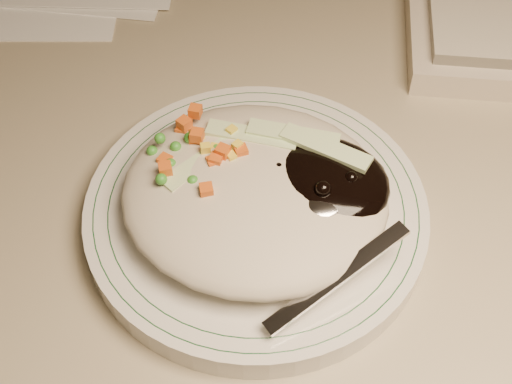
# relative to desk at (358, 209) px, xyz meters

# --- Properties ---
(desk) EXTENTS (1.40, 0.70, 0.74)m
(desk) POSITION_rel_desk_xyz_m (0.00, 0.00, 0.00)
(desk) COLOR gray
(desk) RESTS_ON ground
(plate) EXTENTS (0.26, 0.26, 0.02)m
(plate) POSITION_rel_desk_xyz_m (-0.08, -0.18, 0.21)
(plate) COLOR silver
(plate) RESTS_ON desk
(plate_rim) EXTENTS (0.24, 0.24, 0.00)m
(plate_rim) POSITION_rel_desk_xyz_m (-0.08, -0.18, 0.22)
(plate_rim) COLOR #144723
(plate_rim) RESTS_ON plate
(meal) EXTENTS (0.21, 0.19, 0.05)m
(meal) POSITION_rel_desk_xyz_m (-0.08, -0.19, 0.24)
(meal) COLOR #B3A891
(meal) RESTS_ON plate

